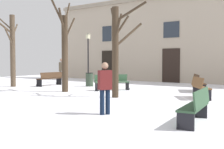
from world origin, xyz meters
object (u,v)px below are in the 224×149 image
(tree_foreground, at_px, (65,49))
(bench_back_to_back_right, at_px, (112,82))
(bench_by_litter_bin, at_px, (200,87))
(person_crossing_plaza, at_px, (62,69))
(streetlamp, at_px, (88,52))
(tree_left_of_center, at_px, (117,46))
(bench_far_corner, at_px, (196,106))
(person_by_shop_door, at_px, (105,86))
(bench_near_lamp, at_px, (50,78))
(bench_back_to_back_left, at_px, (198,82))
(tree_center, at_px, (12,48))
(litter_bin, at_px, (89,79))

(tree_foreground, xyz_separation_m, bench_back_to_back_right, (1.64, 1.92, -1.74))
(bench_by_litter_bin, bearing_deg, tree_foreground, 68.65)
(bench_by_litter_bin, xyz_separation_m, person_crossing_plaza, (-11.19, 3.11, 0.52))
(streetlamp, bearing_deg, bench_by_litter_bin, -25.61)
(bench_back_to_back_right, bearing_deg, tree_left_of_center, -105.14)
(bench_far_corner, distance_m, person_by_shop_door, 2.67)
(bench_near_lamp, distance_m, bench_far_corner, 12.58)
(bench_back_to_back_right, height_order, person_by_shop_door, person_by_shop_door)
(bench_back_to_back_left, xyz_separation_m, bench_by_litter_bin, (0.91, -2.69, 0.00))
(tree_left_of_center, relative_size, person_by_shop_door, 2.68)
(tree_center, height_order, tree_foreground, tree_foreground)
(bench_far_corner, relative_size, bench_by_litter_bin, 1.18)
(bench_near_lamp, distance_m, person_by_shop_door, 10.49)
(tree_center, height_order, streetlamp, tree_center)
(bench_near_lamp, bearing_deg, bench_back_to_back_left, 100.61)
(tree_center, xyz_separation_m, bench_by_litter_bin, (11.32, 1.05, -1.91))
(bench_near_lamp, bearing_deg, person_by_shop_door, 53.94)
(tree_foreground, bearing_deg, litter_bin, 106.50)
(bench_by_litter_bin, relative_size, person_by_shop_door, 0.98)
(tree_left_of_center, height_order, person_by_shop_door, tree_left_of_center)
(streetlamp, height_order, person_by_shop_door, streetlamp)
(tree_foreground, relative_size, bench_near_lamp, 2.45)
(bench_near_lamp, xyz_separation_m, bench_by_litter_bin, (9.91, -0.75, 0.01))
(tree_center, distance_m, person_crossing_plaza, 4.40)
(streetlamp, relative_size, bench_near_lamp, 1.94)
(bench_back_to_back_left, bearing_deg, bench_back_to_back_right, 92.62)
(tree_center, relative_size, bench_back_to_back_right, 2.51)
(streetlamp, bearing_deg, person_crossing_plaza, -124.29)
(tree_center, xyz_separation_m, litter_bin, (3.78, 2.93, -1.95))
(litter_bin, distance_m, person_by_shop_door, 9.45)
(bench_back_to_back_left, bearing_deg, tree_left_of_center, 127.80)
(tree_left_of_center, xyz_separation_m, litter_bin, (-4.38, 3.53, -1.81))
(tree_left_of_center, height_order, person_crossing_plaza, tree_left_of_center)
(litter_bin, xyz_separation_m, bench_back_to_back_right, (2.59, -1.28, 0.03))
(tree_center, relative_size, person_by_shop_door, 2.86)
(tree_left_of_center, bearing_deg, bench_by_litter_bin, 27.68)
(bench_far_corner, height_order, person_by_shop_door, person_by_shop_door)
(tree_foreground, xyz_separation_m, bench_far_corner, (7.95, -3.54, -1.76))
(litter_bin, bearing_deg, bench_far_corner, -37.17)
(bench_back_to_back_left, xyz_separation_m, bench_back_to_back_right, (-4.05, -2.10, -0.01))
(bench_near_lamp, bearing_deg, bench_back_to_back_right, 86.60)
(tree_left_of_center, xyz_separation_m, bench_near_lamp, (-6.74, 2.41, -1.77))
(tree_left_of_center, bearing_deg, person_crossing_plaza, 149.27)
(bench_back_to_back_left, bearing_deg, bench_far_corner, 171.83)
(tree_foreground, bearing_deg, streetlamp, 119.27)
(bench_near_lamp, bearing_deg, tree_foreground, 56.30)
(tree_foreground, xyz_separation_m, tree_left_of_center, (3.43, -0.33, 0.03))
(streetlamp, distance_m, bench_near_lamp, 4.45)
(tree_center, bearing_deg, tree_foreground, -3.33)
(bench_far_corner, height_order, person_crossing_plaza, person_crossing_plaza)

